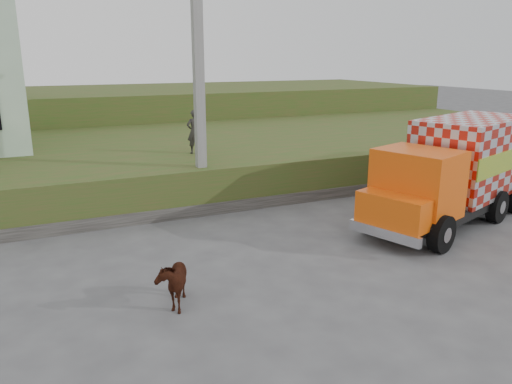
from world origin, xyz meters
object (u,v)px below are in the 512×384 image
utility_pole (199,87)px  cargo_truck (457,170)px  cow (172,281)px  pedestrian (194,132)px

utility_pole → cargo_truck: bearing=-31.2°
utility_pole → cow: bearing=-113.8°
cow → pedestrian: size_ratio=0.79×
cargo_truck → pedestrian: cargo_truck is taller
utility_pole → cow: utility_pole is taller
cow → pedestrian: 9.17m
utility_pole → cow: (-2.66, -6.03, -3.54)m
utility_pole → cargo_truck: (6.91, -4.19, -2.45)m
utility_pole → pedestrian: (0.54, 2.38, -1.76)m
cargo_truck → cow: 9.81m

